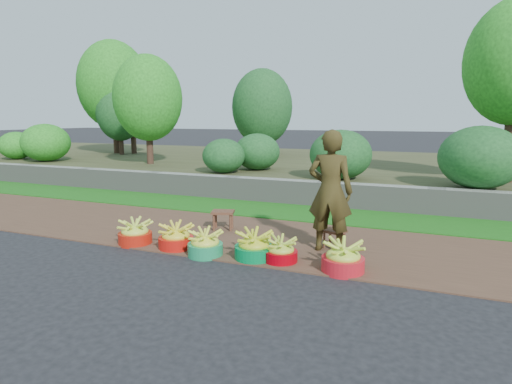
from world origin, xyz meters
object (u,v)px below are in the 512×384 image
at_px(basin_b, 176,238).
at_px(basin_f, 343,258).
at_px(basin_d, 254,247).
at_px(stool_left, 223,215).
at_px(basin_a, 135,233).
at_px(basin_c, 205,244).
at_px(vendor_woman, 330,191).
at_px(stool_right, 334,234).
at_px(basin_e, 281,251).

bearing_deg(basin_b, basin_f, -0.68).
height_order(basin_d, stool_left, basin_d).
bearing_deg(basin_a, basin_d, 0.80).
bearing_deg(basin_c, stool_left, 106.07).
xyz_separation_m(basin_c, vendor_woman, (1.57, 0.83, 0.73)).
xyz_separation_m(basin_d, stool_right, (0.92, 0.87, 0.06)).
bearing_deg(basin_b, basin_c, -11.72).
distance_m(basin_b, basin_e, 1.63).
height_order(basin_f, stool_left, basin_f).
relative_size(basin_b, basin_e, 1.13).
distance_m(basin_e, vendor_woman, 1.13).
height_order(stool_right, vendor_woman, vendor_woman).
distance_m(basin_a, vendor_woman, 3.03).
relative_size(basin_a, basin_b, 1.00).
relative_size(basin_a, basin_d, 0.95).
xyz_separation_m(basin_b, vendor_woman, (2.13, 0.72, 0.72)).
relative_size(basin_d, basin_e, 1.18).
xyz_separation_m(basin_a, basin_c, (1.27, -0.09, -0.00)).
height_order(basin_a, basin_e, basin_a).
bearing_deg(stool_left, basin_d, -48.12).
distance_m(basin_c, basin_e, 1.08).
xyz_separation_m(basin_b, stool_right, (2.17, 0.87, 0.07)).
bearing_deg(basin_f, stool_right, 108.70).
bearing_deg(basin_d, vendor_woman, 39.62).
distance_m(basin_b, basin_c, 0.57).
relative_size(stool_right, vendor_woman, 0.21).
bearing_deg(basin_a, stool_right, 17.25).
xyz_separation_m(stool_left, stool_right, (2.00, -0.33, -0.04)).
bearing_deg(basin_c, basin_e, 7.43).
bearing_deg(basin_f, basin_c, -177.44).
height_order(stool_left, vendor_woman, vendor_woman).
distance_m(basin_c, basin_f, 1.92).
bearing_deg(basin_c, basin_d, 9.20).
bearing_deg(stool_right, basin_b, -158.25).
bearing_deg(vendor_woman, basin_d, 38.84).
distance_m(basin_a, stool_right, 3.03).
distance_m(stool_right, vendor_woman, 0.67).
bearing_deg(basin_d, stool_left, 131.88).
relative_size(basin_a, basin_f, 0.95).
bearing_deg(stool_right, basin_c, -148.72).
distance_m(basin_b, basin_d, 1.25).
bearing_deg(vendor_woman, basin_e, 53.72).
relative_size(basin_a, basin_c, 1.03).
xyz_separation_m(basin_b, basin_c, (0.56, -0.12, -0.01)).
height_order(basin_c, basin_f, basin_f).
distance_m(basin_a, stool_left, 1.52).
bearing_deg(vendor_woman, stool_right, -108.82).
distance_m(stool_left, stool_right, 2.02).
xyz_separation_m(basin_e, basin_f, (0.85, -0.05, 0.03)).
relative_size(basin_c, basin_f, 0.92).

